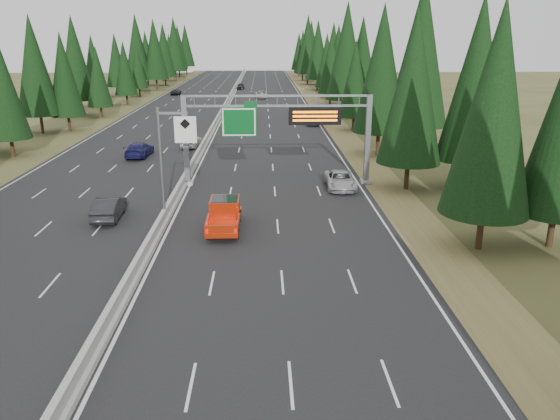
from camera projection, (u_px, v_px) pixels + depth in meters
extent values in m
cube|color=black|center=(221.00, 116.00, 91.27)|extent=(32.00, 260.00, 0.08)
cube|color=olive|center=(327.00, 115.00, 91.81)|extent=(3.60, 260.00, 0.06)
cube|color=#41441F|center=(114.00, 116.00, 90.74)|extent=(3.60, 260.00, 0.06)
cube|color=gray|center=(221.00, 115.00, 91.21)|extent=(0.70, 260.00, 0.30)
cube|color=gray|center=(221.00, 112.00, 91.09)|extent=(0.30, 260.00, 0.60)
cube|color=slate|center=(186.00, 141.00, 47.21)|extent=(0.45, 0.45, 7.80)
cube|color=gray|center=(188.00, 183.00, 48.34)|extent=(0.90, 0.90, 0.30)
cube|color=slate|center=(368.00, 140.00, 47.69)|extent=(0.45, 0.45, 7.80)
cube|color=gray|center=(366.00, 181.00, 48.82)|extent=(0.90, 0.90, 0.30)
cube|color=slate|center=(277.00, 96.00, 46.30)|extent=(15.85, 0.35, 0.16)
cube|color=slate|center=(277.00, 106.00, 46.55)|extent=(15.85, 0.35, 0.16)
cube|color=#054C19|center=(239.00, 122.00, 46.61)|extent=(3.00, 0.10, 2.50)
cube|color=silver|center=(239.00, 122.00, 46.56)|extent=(2.85, 0.02, 2.35)
cube|color=#054C19|center=(250.00, 104.00, 46.19)|extent=(1.10, 0.10, 0.45)
cube|color=black|center=(315.00, 116.00, 46.61)|extent=(4.50, 0.40, 1.50)
cube|color=orange|center=(315.00, 112.00, 46.30)|extent=(3.80, 0.02, 0.18)
cube|color=orange|center=(315.00, 116.00, 46.40)|extent=(3.80, 0.02, 0.18)
cube|color=orange|center=(315.00, 120.00, 46.51)|extent=(3.80, 0.02, 0.18)
cylinder|color=slate|center=(161.00, 166.00, 37.64)|extent=(0.20, 0.20, 8.00)
cube|color=gray|center=(165.00, 219.00, 38.82)|extent=(0.50, 0.50, 0.20)
cube|color=slate|center=(173.00, 113.00, 36.59)|extent=(2.00, 0.15, 0.15)
cube|color=silver|center=(185.00, 130.00, 36.83)|extent=(1.50, 0.06, 1.80)
cylinder|color=black|center=(480.00, 231.00, 33.53)|extent=(0.40, 0.40, 2.37)
cone|color=black|center=(494.00, 110.00, 31.30)|extent=(5.32, 5.32, 12.42)
cylinder|color=black|center=(551.00, 230.00, 33.89)|extent=(0.40, 0.40, 2.26)
cylinder|color=black|center=(407.00, 176.00, 46.71)|extent=(0.40, 0.40, 2.39)
cone|color=black|center=(413.00, 87.00, 44.45)|extent=(5.38, 5.38, 12.55)
cylinder|color=black|center=(467.00, 174.00, 47.10)|extent=(0.40, 0.40, 2.56)
cone|color=black|center=(477.00, 79.00, 44.69)|extent=(5.77, 5.77, 13.45)
cylinder|color=black|center=(378.00, 143.00, 60.74)|extent=(0.40, 0.40, 2.57)
cone|color=black|center=(382.00, 69.00, 58.31)|extent=(5.79, 5.79, 13.51)
cylinder|color=black|center=(414.00, 139.00, 62.19)|extent=(0.40, 0.40, 3.02)
cone|color=black|center=(421.00, 53.00, 59.33)|extent=(6.80, 6.80, 15.88)
cylinder|color=black|center=(353.00, 124.00, 76.62)|extent=(0.40, 0.40, 1.96)
cone|color=black|center=(355.00, 79.00, 74.77)|extent=(4.42, 4.42, 10.31)
cylinder|color=black|center=(383.00, 121.00, 77.67)|extent=(0.40, 0.40, 2.32)
cone|color=black|center=(386.00, 69.00, 75.49)|extent=(5.21, 5.21, 12.16)
cylinder|color=black|center=(345.00, 108.00, 89.61)|extent=(0.40, 0.40, 2.89)
cone|color=black|center=(347.00, 51.00, 86.89)|extent=(6.50, 6.50, 15.17)
cylinder|color=black|center=(360.00, 108.00, 90.98)|extent=(0.40, 0.40, 2.55)
cone|color=black|center=(362.00, 59.00, 88.58)|extent=(5.73, 5.73, 13.37)
cylinder|color=black|center=(330.00, 99.00, 106.51)|extent=(0.40, 0.40, 2.19)
cone|color=black|center=(331.00, 63.00, 104.45)|extent=(4.92, 4.92, 11.48)
cylinder|color=black|center=(354.00, 99.00, 107.41)|extent=(0.40, 0.40, 1.91)
cone|color=black|center=(355.00, 68.00, 105.60)|extent=(4.31, 4.31, 10.05)
cylinder|color=black|center=(326.00, 92.00, 119.76)|extent=(0.40, 0.40, 2.16)
cone|color=black|center=(327.00, 60.00, 117.72)|extent=(4.87, 4.87, 11.36)
cylinder|color=black|center=(337.00, 91.00, 120.98)|extent=(0.40, 0.40, 2.46)
cone|color=black|center=(338.00, 55.00, 118.66)|extent=(5.54, 5.54, 12.92)
cylinder|color=black|center=(317.00, 85.00, 135.37)|extent=(0.40, 0.40, 2.67)
cone|color=black|center=(318.00, 50.00, 132.84)|extent=(6.01, 6.01, 14.03)
cylinder|color=black|center=(332.00, 85.00, 134.76)|extent=(0.40, 0.40, 2.59)
cone|color=black|center=(333.00, 51.00, 132.32)|extent=(5.82, 5.82, 13.59)
cylinder|color=black|center=(307.00, 79.00, 151.77)|extent=(0.40, 0.40, 2.97)
cone|color=black|center=(308.00, 44.00, 148.97)|extent=(6.69, 6.69, 15.60)
cylinder|color=black|center=(320.00, 81.00, 150.83)|extent=(0.40, 0.40, 1.91)
cone|color=black|center=(321.00, 59.00, 149.03)|extent=(4.29, 4.29, 10.02)
cylinder|color=black|center=(302.00, 77.00, 165.53)|extent=(0.40, 0.40, 2.36)
cone|color=black|center=(303.00, 51.00, 163.30)|extent=(5.31, 5.31, 12.38)
cylinder|color=black|center=(317.00, 78.00, 165.85)|extent=(0.40, 0.40, 1.81)
cone|color=black|center=(318.00, 58.00, 164.14)|extent=(4.07, 4.07, 9.51)
cylinder|color=black|center=(299.00, 73.00, 182.47)|extent=(0.40, 0.40, 2.26)
cone|color=black|center=(299.00, 51.00, 180.34)|extent=(5.08, 5.08, 11.85)
cylinder|color=black|center=(311.00, 73.00, 180.25)|extent=(0.40, 0.40, 2.87)
cone|color=black|center=(311.00, 44.00, 177.55)|extent=(6.45, 6.45, 15.04)
cylinder|color=black|center=(299.00, 71.00, 195.20)|extent=(0.40, 0.40, 2.25)
cone|color=black|center=(299.00, 51.00, 193.09)|extent=(5.05, 5.05, 11.79)
cylinder|color=black|center=(309.00, 71.00, 197.74)|extent=(0.40, 0.40, 1.90)
cone|color=black|center=(309.00, 54.00, 195.95)|extent=(4.27, 4.27, 9.96)
cylinder|color=black|center=(12.00, 148.00, 59.77)|extent=(0.40, 0.40, 2.01)
cone|color=black|center=(4.00, 89.00, 57.87)|extent=(4.52, 4.52, 10.54)
cylinder|color=black|center=(69.00, 123.00, 76.22)|extent=(0.40, 0.40, 2.14)
cone|color=black|center=(64.00, 74.00, 74.20)|extent=(4.81, 4.81, 11.22)
cylinder|color=black|center=(42.00, 124.00, 74.44)|extent=(0.40, 0.40, 2.49)
cone|color=black|center=(34.00, 65.00, 72.09)|extent=(5.60, 5.60, 13.07)
cylinder|color=black|center=(101.00, 112.00, 89.06)|extent=(0.40, 0.40, 1.81)
cone|color=black|center=(98.00, 76.00, 87.35)|extent=(4.08, 4.08, 9.52)
cylinder|color=black|center=(80.00, 108.00, 91.55)|extent=(0.40, 0.40, 2.58)
cone|color=black|center=(75.00, 58.00, 89.12)|extent=(5.80, 5.80, 13.54)
cylinder|color=black|center=(127.00, 100.00, 106.05)|extent=(0.40, 0.40, 1.92)
cone|color=black|center=(124.00, 68.00, 104.24)|extent=(4.32, 4.32, 10.09)
cylinder|color=black|center=(97.00, 100.00, 104.37)|extent=(0.40, 0.40, 2.10)
cone|color=black|center=(93.00, 65.00, 102.38)|extent=(4.73, 4.73, 11.05)
cylinder|color=black|center=(140.00, 92.00, 121.28)|extent=(0.40, 0.40, 1.80)
cone|color=black|center=(138.00, 66.00, 119.58)|extent=(4.05, 4.05, 9.45)
cylinder|color=black|center=(119.00, 91.00, 121.18)|extent=(0.40, 0.40, 2.16)
cone|color=black|center=(116.00, 60.00, 119.14)|extent=(4.86, 4.86, 11.34)
cylinder|color=black|center=(157.00, 85.00, 135.23)|extent=(0.40, 0.40, 2.72)
cone|color=black|center=(154.00, 49.00, 132.66)|extent=(6.12, 6.12, 14.29)
cylinder|color=black|center=(140.00, 85.00, 134.69)|extent=(0.40, 0.40, 2.88)
cone|color=black|center=(137.00, 47.00, 131.97)|extent=(6.49, 6.49, 15.13)
cylinder|color=black|center=(166.00, 81.00, 148.79)|extent=(0.40, 0.40, 2.61)
cone|color=black|center=(164.00, 49.00, 146.33)|extent=(5.88, 5.88, 13.72)
cylinder|color=black|center=(148.00, 81.00, 149.65)|extent=(0.40, 0.40, 2.29)
cone|color=black|center=(146.00, 54.00, 147.49)|extent=(5.15, 5.15, 12.02)
cylinder|color=black|center=(176.00, 76.00, 164.26)|extent=(0.40, 0.40, 2.94)
cone|color=black|center=(174.00, 44.00, 161.48)|extent=(6.62, 6.62, 15.45)
cylinder|color=black|center=(163.00, 77.00, 166.66)|extent=(0.40, 0.40, 1.78)
cone|color=black|center=(162.00, 59.00, 164.97)|extent=(4.01, 4.01, 9.37)
cylinder|color=black|center=(179.00, 73.00, 181.32)|extent=(0.40, 0.40, 2.66)
cone|color=black|center=(178.00, 47.00, 178.81)|extent=(5.98, 5.98, 13.95)
cylinder|color=black|center=(171.00, 74.00, 181.12)|extent=(0.40, 0.40, 2.22)
cone|color=black|center=(169.00, 52.00, 179.03)|extent=(4.99, 4.99, 11.65)
cylinder|color=black|center=(187.00, 70.00, 196.28)|extent=(0.40, 0.40, 2.74)
cone|color=black|center=(185.00, 45.00, 193.69)|extent=(6.16, 6.16, 14.38)
cylinder|color=black|center=(175.00, 71.00, 192.60)|extent=(0.40, 0.40, 2.20)
cone|color=black|center=(174.00, 51.00, 190.52)|extent=(4.96, 4.96, 11.56)
imported|color=#ADACB1|center=(340.00, 180.00, 46.96)|extent=(2.50, 5.30, 1.46)
cylinder|color=black|center=(209.00, 232.00, 35.23)|extent=(0.32, 0.84, 0.84)
cylinder|color=black|center=(236.00, 232.00, 35.28)|extent=(0.32, 0.84, 0.84)
cylinder|color=black|center=(213.00, 216.00, 38.53)|extent=(0.32, 0.84, 0.84)
cylinder|color=black|center=(239.00, 215.00, 38.58)|extent=(0.32, 0.84, 0.84)
cube|color=#AA240A|center=(224.00, 221.00, 36.91)|extent=(2.10, 5.88, 0.32)
cube|color=#AA240A|center=(225.00, 207.00, 37.59)|extent=(2.00, 2.31, 1.16)
cube|color=black|center=(225.00, 202.00, 37.49)|extent=(1.79, 2.00, 0.58)
cube|color=#AA240A|center=(207.00, 224.00, 35.27)|extent=(0.11, 2.52, 0.63)
cube|color=#AA240A|center=(238.00, 223.00, 35.33)|extent=(0.11, 2.52, 0.63)
cube|color=#AA240A|center=(221.00, 230.00, 34.10)|extent=(2.10, 0.11, 0.63)
imported|color=#176524|center=(233.00, 121.00, 79.81)|extent=(2.02, 4.76, 1.61)
imported|color=#550D0C|center=(305.00, 113.00, 88.62)|extent=(1.63, 4.13, 1.34)
imported|color=black|center=(313.00, 120.00, 81.31)|extent=(2.24, 4.97, 1.41)
imported|color=#B7B7B7|center=(262.00, 95.00, 117.05)|extent=(3.08, 5.73, 1.53)
imported|color=black|center=(241.00, 86.00, 137.69)|extent=(1.97, 4.46, 1.49)
imported|color=black|center=(109.00, 208.00, 39.10)|extent=(1.88, 4.87, 1.58)
imported|color=#171751|center=(139.00, 149.00, 59.47)|extent=(2.48, 5.57, 1.59)
imported|color=silver|center=(191.00, 140.00, 64.75)|extent=(2.32, 4.85, 1.60)
imported|color=black|center=(176.00, 92.00, 123.92)|extent=(2.38, 4.71, 1.28)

